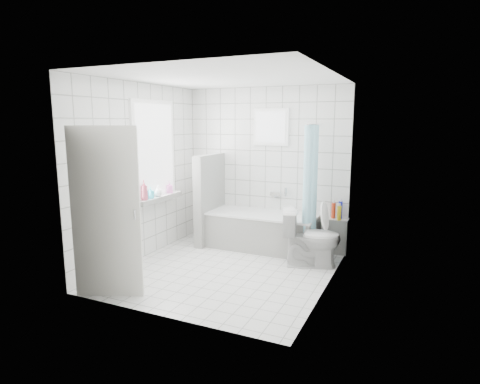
% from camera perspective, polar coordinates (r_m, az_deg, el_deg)
% --- Properties ---
extents(ground, '(3.00, 3.00, 0.00)m').
position_cam_1_polar(ground, '(5.71, -1.97, -10.97)').
color(ground, white).
rests_on(ground, ground).
extents(ceiling, '(3.00, 3.00, 0.00)m').
position_cam_1_polar(ceiling, '(5.36, -2.14, 15.98)').
color(ceiling, white).
rests_on(ceiling, ground).
extents(wall_back, '(2.80, 0.02, 2.60)m').
position_cam_1_polar(wall_back, '(6.75, 3.63, 3.67)').
color(wall_back, white).
rests_on(wall_back, ground).
extents(wall_front, '(2.80, 0.02, 2.60)m').
position_cam_1_polar(wall_front, '(4.11, -11.39, -0.61)').
color(wall_front, white).
rests_on(wall_front, ground).
extents(wall_left, '(0.02, 3.00, 2.60)m').
position_cam_1_polar(wall_left, '(6.13, -13.87, 2.76)').
color(wall_left, white).
rests_on(wall_left, ground).
extents(wall_right, '(0.02, 3.00, 2.60)m').
position_cam_1_polar(wall_right, '(4.93, 12.70, 1.09)').
color(wall_right, white).
rests_on(wall_right, ground).
extents(window_left, '(0.01, 0.90, 1.40)m').
position_cam_1_polar(window_left, '(6.31, -11.98, 5.77)').
color(window_left, white).
rests_on(window_left, wall_left).
extents(window_back, '(0.50, 0.01, 0.50)m').
position_cam_1_polar(window_back, '(6.63, 4.38, 9.19)').
color(window_back, white).
rests_on(window_back, wall_back).
extents(window_sill, '(0.18, 1.02, 0.08)m').
position_cam_1_polar(window_sill, '(6.38, -11.41, -0.87)').
color(window_sill, white).
rests_on(window_sill, wall_left).
extents(door, '(0.75, 0.35, 2.00)m').
position_cam_1_polar(door, '(4.85, -18.55, -2.93)').
color(door, silver).
rests_on(door, ground).
extents(bathtub, '(1.75, 0.77, 0.58)m').
position_cam_1_polar(bathtub, '(6.56, 3.22, -5.50)').
color(bathtub, white).
rests_on(bathtub, ground).
extents(partition_wall, '(0.15, 0.85, 1.50)m').
position_cam_1_polar(partition_wall, '(6.79, -4.32, -0.98)').
color(partition_wall, white).
rests_on(partition_wall, ground).
extents(tiled_ledge, '(0.40, 0.24, 0.55)m').
position_cam_1_polar(tiled_ledge, '(6.50, 13.35, -6.04)').
color(tiled_ledge, white).
rests_on(tiled_ledge, ground).
extents(toilet, '(0.91, 0.68, 0.83)m').
position_cam_1_polar(toilet, '(5.82, 10.10, -6.40)').
color(toilet, white).
rests_on(toilet, ground).
extents(curtain_rod, '(0.02, 0.80, 0.02)m').
position_cam_1_polar(curtain_rod, '(6.05, 10.62, 9.44)').
color(curtain_rod, silver).
rests_on(curtain_rod, wall_back).
extents(shower_curtain, '(0.14, 0.48, 1.78)m').
position_cam_1_polar(shower_curtain, '(6.00, 10.05, 0.81)').
color(shower_curtain, '#4FCBE9').
rests_on(shower_curtain, curtain_rod).
extents(tub_faucet, '(0.18, 0.06, 0.06)m').
position_cam_1_polar(tub_faucet, '(6.70, 5.10, -0.27)').
color(tub_faucet, silver).
rests_on(tub_faucet, wall_back).
extents(sill_bottles, '(0.16, 0.78, 0.30)m').
position_cam_1_polar(sill_bottles, '(6.22, -12.21, 0.26)').
color(sill_bottles, pink).
rests_on(sill_bottles, window_sill).
extents(ledge_bottles, '(0.17, 0.17, 0.27)m').
position_cam_1_polar(ledge_bottles, '(6.39, 13.72, -2.65)').
color(ledge_bottles, gold).
rests_on(ledge_bottles, tiled_ledge).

